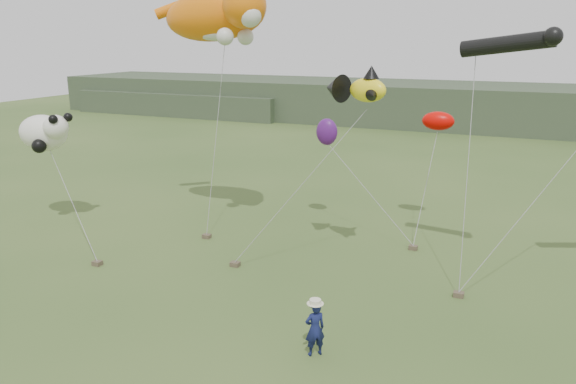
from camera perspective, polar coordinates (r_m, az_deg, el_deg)
name	(u,v)px	position (r m, az deg, el deg)	size (l,w,h in m)	color
ground	(259,331)	(17.18, -2.96, -13.92)	(120.00, 120.00, 0.00)	#385123
headland	(427,105)	(59.27, 13.90, 8.62)	(90.00, 13.00, 4.00)	#2D3D28
festival_attendant	(315,329)	(15.67, 2.75, -13.72)	(0.57, 0.37, 1.57)	#131948
sandbag_anchors	(278,259)	(21.99, -1.04, -6.86)	(13.39, 6.75, 0.17)	brown
cat_kite	(221,14)	(24.54, -6.85, 17.49)	(6.23, 3.32, 2.68)	orange
fish_kite	(355,88)	(20.38, 6.85, 10.41)	(2.80, 1.85, 1.35)	yellow
panda_kite	(45,132)	(27.66, -23.46, 5.59)	(2.86, 1.85, 1.78)	white
misc_kites	(387,126)	(25.48, 9.99, 6.62)	(5.85, 2.18, 1.58)	#D40501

